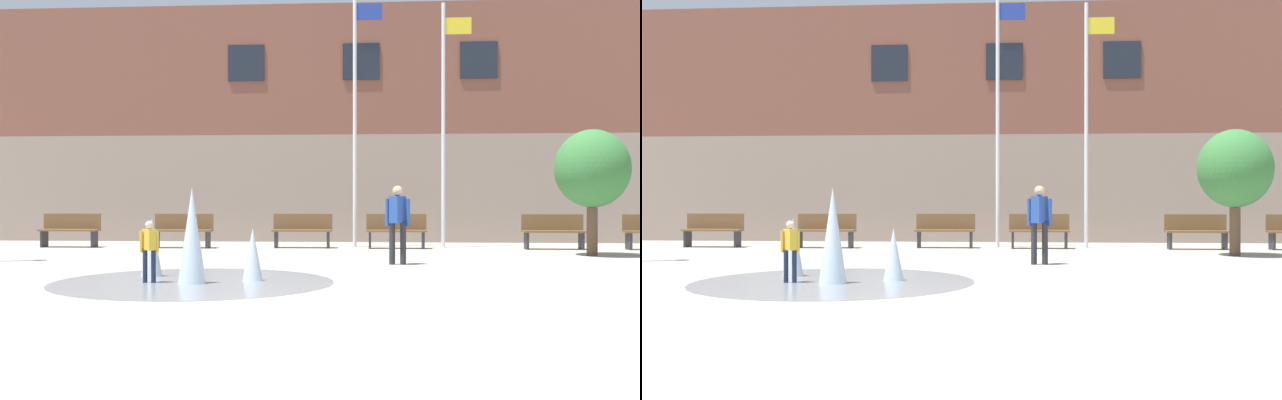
{
  "view_description": "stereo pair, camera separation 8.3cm",
  "coord_description": "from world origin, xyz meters",
  "views": [
    {
      "loc": [
        0.41,
        -8.36,
        1.36
      ],
      "look_at": [
        -0.75,
        7.43,
        1.3
      ],
      "focal_mm": 42.0,
      "sensor_mm": 36.0,
      "label": 1
    },
    {
      "loc": [
        0.5,
        -8.35,
        1.36
      ],
      "look_at": [
        -0.75,
        7.43,
        1.3
      ],
      "focal_mm": 42.0,
      "sensor_mm": 36.0,
      "label": 2
    }
  ],
  "objects": [
    {
      "name": "child_in_fountain",
      "position": [
        -3.16,
        3.26,
        0.58
      ],
      "size": [
        0.31,
        0.24,
        0.99
      ],
      "rotation": [
        0.0,
        0.0,
        2.38
      ],
      "color": "#1E233D",
      "rests_on": "ground"
    },
    {
      "name": "park_bench_far_left",
      "position": [
        -7.86,
        11.43,
        0.48
      ],
      "size": [
        1.6,
        0.44,
        0.91
      ],
      "color": "#28282D",
      "rests_on": "ground"
    },
    {
      "name": "ground_plane",
      "position": [
        0.0,
        0.0,
        0.0
      ],
      "size": [
        100.0,
        100.0,
        0.0
      ],
      "primitive_type": "plane",
      "color": "#9E998E"
    },
    {
      "name": "park_bench_near_trashcan",
      "position": [
        5.06,
        11.52,
        0.48
      ],
      "size": [
        1.6,
        0.44,
        0.91
      ],
      "color": "#28282D",
      "rests_on": "ground"
    },
    {
      "name": "splash_fountain",
      "position": [
        -2.52,
        3.52,
        0.49
      ],
      "size": [
        4.51,
        4.51,
        1.52
      ],
      "color": "gray",
      "rests_on": "ground"
    },
    {
      "name": "park_bench_center",
      "position": [
        -1.53,
        11.62,
        0.48
      ],
      "size": [
        1.6,
        0.44,
        0.91
      ],
      "color": "#28282D",
      "rests_on": "ground"
    },
    {
      "name": "street_tree_near_building",
      "position": [
        5.45,
        9.39,
        2.01
      ],
      "size": [
        1.71,
        1.71,
        2.93
      ],
      "color": "brown",
      "rests_on": "ground"
    },
    {
      "name": "library_building",
      "position": [
        0.0,
        17.22,
        3.62
      ],
      "size": [
        36.0,
        6.05,
        7.24
      ],
      "color": "gray",
      "rests_on": "ground"
    },
    {
      "name": "flagpole_left",
      "position": [
        -0.1,
        12.05,
        3.76
      ],
      "size": [
        0.8,
        0.1,
        7.04
      ],
      "color": "silver",
      "rests_on": "ground"
    },
    {
      "name": "flagpole_right",
      "position": [
        2.3,
        12.05,
        3.54
      ],
      "size": [
        0.8,
        0.1,
        6.61
      ],
      "color": "silver",
      "rests_on": "ground"
    },
    {
      "name": "park_bench_left_of_flagpoles",
      "position": [
        -4.73,
        11.37,
        0.48
      ],
      "size": [
        1.6,
        0.44,
        0.91
      ],
      "color": "#28282D",
      "rests_on": "ground"
    },
    {
      "name": "park_bench_under_right_flagpole",
      "position": [
        0.99,
        11.55,
        0.48
      ],
      "size": [
        1.6,
        0.44,
        0.91
      ],
      "color": "#28282D",
      "rests_on": "ground"
    },
    {
      "name": "adult_in_red",
      "position": [
        0.87,
        6.79,
        0.93
      ],
      "size": [
        0.5,
        0.39,
        1.59
      ],
      "rotation": [
        0.0,
        0.0,
        0.98
      ],
      "color": "#28282D",
      "rests_on": "ground"
    }
  ]
}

